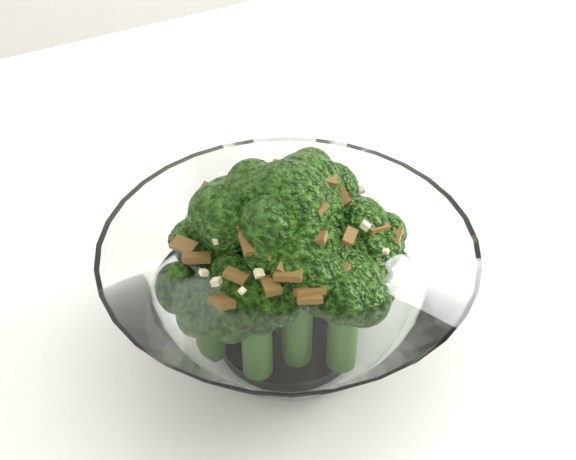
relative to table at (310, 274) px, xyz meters
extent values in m
cube|color=white|center=(0.00, 0.00, 0.05)|extent=(1.38, 1.11, 0.04)
cylinder|color=white|center=(0.42, 0.48, -0.33)|extent=(0.04, 0.04, 0.71)
cylinder|color=white|center=(-0.05, -0.13, 0.07)|extent=(0.10, 0.10, 0.01)
cylinder|color=#2D5917|center=(-0.05, -0.13, 0.13)|extent=(0.02, 0.02, 0.09)
sphere|color=#295710|center=(-0.05, -0.13, 0.19)|extent=(0.06, 0.06, 0.06)
cylinder|color=#2D5917|center=(-0.03, -0.11, 0.12)|extent=(0.02, 0.02, 0.08)
sphere|color=#295710|center=(-0.03, -0.11, 0.18)|extent=(0.05, 0.05, 0.05)
cylinder|color=#2D5917|center=(-0.07, -0.12, 0.12)|extent=(0.02, 0.02, 0.08)
sphere|color=#295710|center=(-0.07, -0.12, 0.17)|extent=(0.05, 0.05, 0.05)
cylinder|color=#2D5917|center=(-0.05, -0.16, 0.12)|extent=(0.02, 0.02, 0.08)
sphere|color=#295710|center=(-0.05, -0.16, 0.17)|extent=(0.05, 0.05, 0.05)
cylinder|color=#2D5917|center=(-0.01, -0.13, 0.11)|extent=(0.02, 0.02, 0.06)
sphere|color=#295710|center=(-0.01, -0.13, 0.15)|extent=(0.05, 0.05, 0.05)
cylinder|color=#2D5917|center=(-0.09, -0.12, 0.11)|extent=(0.02, 0.02, 0.06)
sphere|color=#295710|center=(-0.09, -0.12, 0.15)|extent=(0.05, 0.05, 0.05)
cylinder|color=#2D5917|center=(-0.02, -0.17, 0.11)|extent=(0.02, 0.02, 0.06)
sphere|color=#295710|center=(-0.02, -0.17, 0.15)|extent=(0.05, 0.05, 0.05)
cylinder|color=#2D5917|center=(-0.08, -0.16, 0.11)|extent=(0.02, 0.02, 0.05)
sphere|color=#295710|center=(-0.08, -0.16, 0.15)|extent=(0.05, 0.05, 0.05)
cylinder|color=#2D5917|center=(0.00, -0.10, 0.10)|extent=(0.02, 0.02, 0.05)
sphere|color=#295710|center=(0.00, -0.10, 0.14)|extent=(0.04, 0.04, 0.04)
cylinder|color=#2D5917|center=(-0.10, -0.14, 0.10)|extent=(0.02, 0.02, 0.04)
sphere|color=#295710|center=(-0.10, -0.14, 0.13)|extent=(0.05, 0.05, 0.05)
cylinder|color=#2D5917|center=(-0.04, -0.08, 0.10)|extent=(0.02, 0.02, 0.05)
sphere|color=#295710|center=(-0.04, -0.08, 0.14)|extent=(0.04, 0.04, 0.04)
cylinder|color=#2D5917|center=(-0.01, -0.13, 0.11)|extent=(0.02, 0.02, 0.07)
sphere|color=#295710|center=(-0.01, -0.13, 0.16)|extent=(0.05, 0.05, 0.05)
cylinder|color=#2D5917|center=(-0.05, -0.09, 0.11)|extent=(0.02, 0.02, 0.05)
sphere|color=#295710|center=(-0.05, -0.09, 0.14)|extent=(0.05, 0.05, 0.05)
cube|color=olive|center=(-0.04, -0.15, 0.20)|extent=(0.01, 0.02, 0.01)
cube|color=olive|center=(-0.04, -0.11, 0.20)|extent=(0.02, 0.01, 0.01)
cube|color=olive|center=(-0.03, -0.18, 0.17)|extent=(0.01, 0.01, 0.01)
cube|color=olive|center=(-0.07, -0.08, 0.17)|extent=(0.02, 0.02, 0.01)
cube|color=olive|center=(-0.02, -0.10, 0.18)|extent=(0.01, 0.02, 0.01)
cube|color=olive|center=(-0.01, -0.11, 0.18)|extent=(0.01, 0.02, 0.01)
cube|color=olive|center=(-0.11, -0.13, 0.16)|extent=(0.02, 0.02, 0.01)
cube|color=olive|center=(-0.05, -0.15, 0.20)|extent=(0.01, 0.02, 0.01)
cube|color=olive|center=(-0.06, -0.11, 0.20)|extent=(0.02, 0.02, 0.01)
cube|color=olive|center=(-0.07, -0.13, 0.20)|extent=(0.02, 0.01, 0.01)
cube|color=olive|center=(-0.07, -0.17, 0.18)|extent=(0.02, 0.02, 0.01)
cube|color=olive|center=(-0.04, -0.08, 0.17)|extent=(0.02, 0.01, 0.01)
cube|color=olive|center=(-0.06, -0.09, 0.19)|extent=(0.02, 0.02, 0.01)
cube|color=olive|center=(-0.05, -0.19, 0.17)|extent=(0.02, 0.01, 0.01)
cube|color=olive|center=(-0.03, -0.09, 0.18)|extent=(0.01, 0.01, 0.01)
cube|color=olive|center=(-0.09, -0.13, 0.18)|extent=(0.02, 0.01, 0.01)
cube|color=olive|center=(-0.09, -0.17, 0.17)|extent=(0.02, 0.01, 0.01)
cube|color=olive|center=(-0.06, -0.18, 0.18)|extent=(0.02, 0.01, 0.01)
cube|color=olive|center=(0.02, -0.15, 0.16)|extent=(0.01, 0.02, 0.01)
cube|color=olive|center=(-0.06, -0.08, 0.17)|extent=(0.02, 0.02, 0.01)
cube|color=olive|center=(-0.02, -0.17, 0.18)|extent=(0.01, 0.01, 0.01)
cube|color=olive|center=(-0.04, -0.17, 0.19)|extent=(0.02, 0.01, 0.01)
cube|color=olive|center=(-0.06, -0.15, 0.20)|extent=(0.02, 0.01, 0.01)
cube|color=olive|center=(-0.07, -0.12, 0.20)|extent=(0.01, 0.01, 0.01)
cube|color=olive|center=(-0.07, -0.18, 0.17)|extent=(0.01, 0.02, 0.01)
cube|color=olive|center=(-0.07, -0.09, 0.18)|extent=(0.02, 0.02, 0.01)
cube|color=olive|center=(-0.03, -0.11, 0.19)|extent=(0.02, 0.02, 0.01)
cube|color=olive|center=(-0.10, -0.18, 0.16)|extent=(0.01, 0.02, 0.01)
cube|color=olive|center=(-0.08, -0.14, 0.19)|extent=(0.01, 0.02, 0.01)
cube|color=olive|center=(-0.02, -0.12, 0.20)|extent=(0.02, 0.01, 0.01)
cube|color=olive|center=(-0.04, -0.09, 0.19)|extent=(0.02, 0.01, 0.01)
cube|color=olive|center=(-0.08, -0.16, 0.19)|extent=(0.01, 0.02, 0.01)
cube|color=olive|center=(-0.05, -0.20, 0.17)|extent=(0.02, 0.01, 0.01)
cube|color=olive|center=(-0.01, -0.13, 0.19)|extent=(0.01, 0.02, 0.01)
cube|color=olive|center=(-0.09, -0.08, 0.17)|extent=(0.02, 0.02, 0.01)
cube|color=olive|center=(0.00, -0.14, 0.17)|extent=(0.02, 0.02, 0.01)
cube|color=olive|center=(-0.06, -0.18, 0.18)|extent=(0.02, 0.01, 0.01)
cube|color=olive|center=(-0.05, -0.10, 0.18)|extent=(0.02, 0.01, 0.01)
cube|color=olive|center=(-0.11, -0.14, 0.16)|extent=(0.02, 0.01, 0.01)
cube|color=beige|center=(-0.10, -0.09, 0.17)|extent=(0.00, 0.00, 0.00)
cube|color=beige|center=(-0.03, -0.09, 0.18)|extent=(0.01, 0.01, 0.01)
cube|color=beige|center=(0.01, -0.12, 0.17)|extent=(0.01, 0.01, 0.01)
cube|color=beige|center=(-0.03, -0.11, 0.19)|extent=(0.01, 0.01, 0.00)
cube|color=beige|center=(-0.06, -0.09, 0.18)|extent=(0.00, 0.00, 0.00)
cube|color=beige|center=(-0.03, -0.08, 0.17)|extent=(0.01, 0.01, 0.01)
cube|color=beige|center=(-0.03, -0.13, 0.20)|extent=(0.01, 0.00, 0.00)
cube|color=beige|center=(-0.06, -0.12, 0.20)|extent=(0.01, 0.01, 0.01)
cube|color=beige|center=(0.00, -0.16, 0.17)|extent=(0.01, 0.01, 0.00)
cube|color=beige|center=(-0.10, -0.17, 0.17)|extent=(0.01, 0.01, 0.01)
cube|color=beige|center=(-0.07, -0.14, 0.20)|extent=(0.01, 0.01, 0.01)
cube|color=beige|center=(-0.07, -0.17, 0.17)|extent=(0.01, 0.01, 0.01)
cube|color=beige|center=(-0.06, -0.08, 0.17)|extent=(0.01, 0.01, 0.01)
cube|color=beige|center=(-0.03, -0.08, 0.18)|extent=(0.01, 0.01, 0.00)
cube|color=beige|center=(-0.10, -0.16, 0.17)|extent=(0.01, 0.01, 0.01)
cube|color=beige|center=(-0.01, -0.15, 0.18)|extent=(0.01, 0.01, 0.01)
cube|color=beige|center=(-0.11, -0.11, 0.17)|extent=(0.01, 0.01, 0.01)
cube|color=beige|center=(-0.09, -0.18, 0.17)|extent=(0.01, 0.01, 0.00)
cube|color=beige|center=(-0.05, -0.09, 0.18)|extent=(0.01, 0.01, 0.01)
cube|color=beige|center=(-0.09, -0.15, 0.18)|extent=(0.01, 0.01, 0.00)
cube|color=beige|center=(0.01, -0.10, 0.17)|extent=(0.01, 0.01, 0.01)
cube|color=beige|center=(-0.10, -0.11, 0.17)|extent=(0.01, 0.01, 0.00)
cube|color=beige|center=(-0.10, -0.09, 0.17)|extent=(0.01, 0.01, 0.01)
cube|color=beige|center=(-0.09, -0.12, 0.18)|extent=(0.01, 0.01, 0.01)
cube|color=beige|center=(-0.04, -0.15, 0.20)|extent=(0.01, 0.01, 0.01)
cube|color=beige|center=(-0.05, -0.09, 0.18)|extent=(0.01, 0.01, 0.01)
cube|color=beige|center=(-0.05, -0.18, 0.18)|extent=(0.00, 0.00, 0.00)
camera|label=1|loc=(-0.13, -0.50, 0.48)|focal=50.00mm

